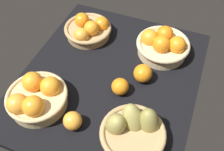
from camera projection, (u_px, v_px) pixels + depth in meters
market_tray at (110, 79)px, 108.65cm from camera, size 84.00×72.00×3.00cm
basket_far_right at (88, 29)px, 121.00cm from camera, size 22.53×22.53×10.31cm
basket_near_left_pears at (133, 130)px, 86.74cm from camera, size 22.65×23.56×14.76cm
basket_far_left at (36, 97)px, 95.05cm from camera, size 23.26×23.26×11.67cm
basket_near_right at (163, 45)px, 112.88cm from camera, size 23.76×23.76×11.91cm
loose_orange_front_gap at (120, 87)px, 99.95cm from camera, size 6.95×6.95×6.95cm
loose_orange_back_gap at (73, 121)px, 90.33cm from camera, size 6.87×6.87×6.87cm
loose_orange_side_gap at (143, 73)px, 103.78cm from camera, size 7.71×7.71×7.71cm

